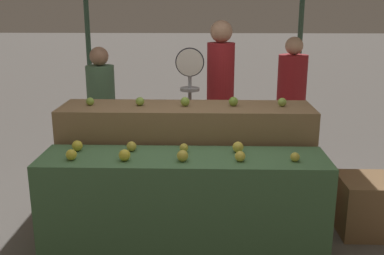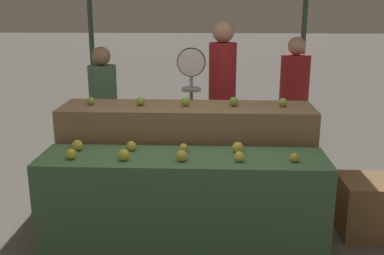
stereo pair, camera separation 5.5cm
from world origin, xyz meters
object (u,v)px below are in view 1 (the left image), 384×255
at_px(produce_scale, 190,89).
at_px(person_customer_right, 291,94).
at_px(person_customer_left, 102,106).
at_px(wooden_crate_side, 367,205).
at_px(person_vendor_at_scale, 220,88).

xyz_separation_m(produce_scale, person_customer_right, (1.21, 0.82, -0.21)).
bearing_deg(produce_scale, person_customer_left, 166.03).
bearing_deg(wooden_crate_side, person_vendor_at_scale, 136.91).
relative_size(person_vendor_at_scale, wooden_crate_side, 3.64).
distance_m(produce_scale, person_vendor_at_scale, 0.48).
height_order(produce_scale, wooden_crate_side, produce_scale).
distance_m(person_vendor_at_scale, person_customer_right, 1.01).
distance_m(person_customer_left, person_customer_right, 2.27).
distance_m(person_vendor_at_scale, person_customer_left, 1.33).
xyz_separation_m(produce_scale, person_customer_left, (-0.98, 0.24, -0.24)).
bearing_deg(person_customer_right, produce_scale, 31.73).
bearing_deg(wooden_crate_side, person_customer_right, 103.37).
bearing_deg(produce_scale, person_customer_right, 34.31).
bearing_deg(person_vendor_at_scale, wooden_crate_side, 159.34).
distance_m(produce_scale, person_customer_left, 1.04).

